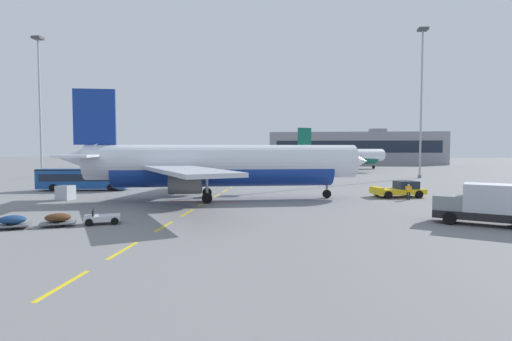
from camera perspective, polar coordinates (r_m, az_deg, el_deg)
ground at (r=62.40m, az=17.08°, el=-2.34°), size 400.00×400.00×0.00m
apron_paint_markings at (r=58.94m, az=-3.79°, el=-2.51°), size 8.00×96.21×0.01m
airliner_foreground at (r=45.61m, az=-5.18°, el=0.79°), size 34.56×33.77×12.20m
pushback_tug at (r=51.18m, az=19.60°, el=-2.55°), size 6.52×4.31×2.08m
airliner_mid_left at (r=112.38m, az=12.04°, el=1.95°), size 29.39×27.53×11.09m
apron_shuttle_bus at (r=60.70m, az=-23.13°, el=-0.94°), size 12.30×4.58×3.00m
catering_truck at (r=35.21m, az=29.90°, el=-4.08°), size 7.36×5.10×3.14m
baggage_train at (r=33.74m, az=-26.11°, el=-6.21°), size 8.45×4.85×1.14m
ground_crew_worker at (r=48.65m, az=20.73°, el=-2.70°), size 0.71×0.31×1.79m
uld_cargo_container at (r=50.55m, az=-25.31°, el=-2.85°), size 1.77×1.74×1.60m
apron_light_mast_near at (r=91.44m, az=-28.25°, el=9.78°), size 1.80×1.80×27.60m
apron_light_mast_far at (r=85.90m, az=22.34°, el=10.84°), size 1.80×1.80×28.90m
terminal_satellite at (r=159.68m, az=13.49°, el=3.08°), size 62.08×27.24×13.23m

